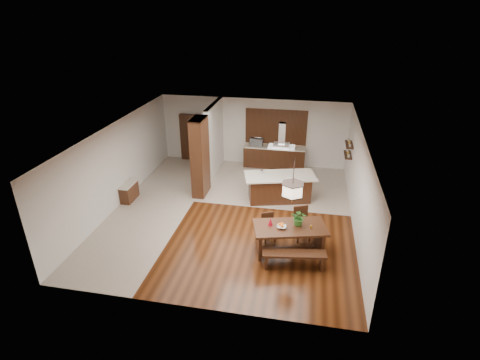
% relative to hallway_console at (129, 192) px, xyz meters
% --- Properties ---
extents(room_shell, '(9.00, 9.04, 2.92)m').
position_rel_hallway_console_xyz_m(room_shell, '(3.81, -0.20, 1.75)').
color(room_shell, '#361809').
rests_on(room_shell, ground).
extents(tile_hallway, '(2.50, 9.00, 0.01)m').
position_rel_hallway_console_xyz_m(tile_hallway, '(1.06, -0.20, -0.31)').
color(tile_hallway, '#C1B1A1').
rests_on(tile_hallway, ground).
extents(tile_kitchen, '(5.50, 4.00, 0.01)m').
position_rel_hallway_console_xyz_m(tile_kitchen, '(5.06, 2.30, -0.31)').
color(tile_kitchen, '#C1B1A1').
rests_on(tile_kitchen, ground).
extents(soffit_band, '(8.00, 9.00, 0.02)m').
position_rel_hallway_console_xyz_m(soffit_band, '(3.81, -0.20, 2.57)').
color(soffit_band, '#3B1E0E').
rests_on(soffit_band, room_shell).
extents(partition_pier, '(0.45, 1.00, 2.90)m').
position_rel_hallway_console_xyz_m(partition_pier, '(2.41, 1.00, 1.14)').
color(partition_pier, black).
rests_on(partition_pier, ground).
extents(partition_stub, '(0.18, 2.40, 2.90)m').
position_rel_hallway_console_xyz_m(partition_stub, '(2.41, 3.10, 1.14)').
color(partition_stub, silver).
rests_on(partition_stub, ground).
extents(hallway_console, '(0.37, 0.88, 0.63)m').
position_rel_hallway_console_xyz_m(hallway_console, '(0.00, 0.00, 0.00)').
color(hallway_console, black).
rests_on(hallway_console, ground).
extents(hallway_doorway, '(1.10, 0.20, 2.10)m').
position_rel_hallway_console_xyz_m(hallway_doorway, '(1.11, 4.20, 0.74)').
color(hallway_doorway, black).
rests_on(hallway_doorway, ground).
extents(rear_counter, '(2.60, 0.62, 0.95)m').
position_rel_hallway_console_xyz_m(rear_counter, '(4.81, 4.00, 0.16)').
color(rear_counter, black).
rests_on(rear_counter, ground).
extents(kitchen_window, '(2.60, 0.08, 1.50)m').
position_rel_hallway_console_xyz_m(kitchen_window, '(4.81, 4.26, 1.44)').
color(kitchen_window, '#AA6733').
rests_on(kitchen_window, room_shell).
extents(shelf_lower, '(0.26, 0.90, 0.04)m').
position_rel_hallway_console_xyz_m(shelf_lower, '(7.68, 2.40, 1.08)').
color(shelf_lower, black).
rests_on(shelf_lower, room_shell).
extents(shelf_upper, '(0.26, 0.90, 0.04)m').
position_rel_hallway_console_xyz_m(shelf_upper, '(7.68, 2.40, 1.49)').
color(shelf_upper, black).
rests_on(shelf_upper, room_shell).
extents(dining_table, '(2.20, 1.48, 0.84)m').
position_rel_hallway_console_xyz_m(dining_table, '(5.89, -2.07, 0.30)').
color(dining_table, black).
rests_on(dining_table, ground).
extents(dining_bench, '(1.74, 0.61, 0.48)m').
position_rel_hallway_console_xyz_m(dining_bench, '(6.08, -2.77, -0.08)').
color(dining_bench, black).
rests_on(dining_bench, ground).
extents(dining_chair_left, '(0.50, 0.50, 0.86)m').
position_rel_hallway_console_xyz_m(dining_chair_left, '(5.25, -1.60, 0.11)').
color(dining_chair_left, black).
rests_on(dining_chair_left, ground).
extents(dining_chair_right, '(0.59, 0.59, 1.03)m').
position_rel_hallway_console_xyz_m(dining_chair_right, '(6.22, -1.34, 0.20)').
color(dining_chair_right, black).
rests_on(dining_chair_right, ground).
extents(pendant_lantern, '(0.64, 0.64, 1.31)m').
position_rel_hallway_console_xyz_m(pendant_lantern, '(5.89, -2.07, 1.93)').
color(pendant_lantern, beige).
rests_on(pendant_lantern, room_shell).
extents(foliage_plant, '(0.48, 0.43, 0.48)m').
position_rel_hallway_console_xyz_m(foliage_plant, '(6.12, -1.94, 0.76)').
color(foliage_plant, '#2E6923').
rests_on(foliage_plant, dining_table).
extents(fruit_bowl, '(0.28, 0.28, 0.06)m').
position_rel_hallway_console_xyz_m(fruit_bowl, '(5.66, -2.18, 0.56)').
color(fruit_bowl, beige).
rests_on(fruit_bowl, dining_table).
extents(napkin_cone, '(0.18, 0.18, 0.23)m').
position_rel_hallway_console_xyz_m(napkin_cone, '(5.34, -2.10, 0.64)').
color(napkin_cone, '#A10B1D').
rests_on(napkin_cone, dining_table).
extents(gold_ornament, '(0.07, 0.07, 0.09)m').
position_rel_hallway_console_xyz_m(gold_ornament, '(6.46, -2.04, 0.57)').
color(gold_ornament, gold).
rests_on(gold_ornament, dining_table).
extents(kitchen_island, '(2.67, 1.68, 1.02)m').
position_rel_hallway_console_xyz_m(kitchen_island, '(5.32, 0.98, 0.21)').
color(kitchen_island, black).
rests_on(kitchen_island, ground).
extents(range_hood, '(0.90, 0.55, 0.87)m').
position_rel_hallway_console_xyz_m(range_hood, '(5.32, 0.99, 2.15)').
color(range_hood, silver).
rests_on(range_hood, room_shell).
extents(island_cup, '(0.13, 0.13, 0.09)m').
position_rel_hallway_console_xyz_m(island_cup, '(5.70, 0.88, 0.75)').
color(island_cup, silver).
rests_on(island_cup, kitchen_island).
extents(microwave, '(0.56, 0.39, 0.30)m').
position_rel_hallway_console_xyz_m(microwave, '(4.02, 4.00, 0.79)').
color(microwave, '#B4B6BC').
rests_on(microwave, rear_counter).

